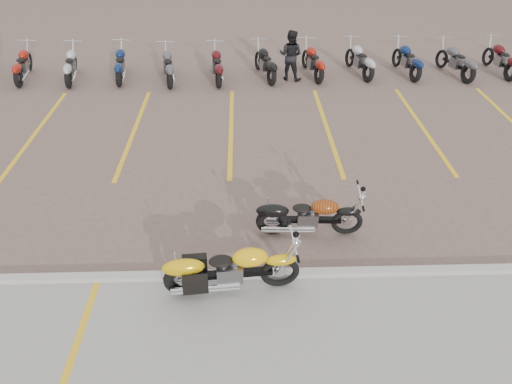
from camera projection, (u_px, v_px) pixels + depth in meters
ground at (229, 213)px, 10.64m from camera, size 100.00×100.00×0.00m
curb at (227, 275)px, 8.94m from camera, size 60.00×0.18×0.12m
parking_stripes at (231, 129)px, 13.97m from camera, size 38.00×5.50×0.01m
yellow_cruiser at (229, 269)px, 8.45m from camera, size 2.33×0.40×0.96m
flame_cruiser at (307, 216)px, 9.80m from camera, size 2.11×0.33×0.87m
person_b at (291, 55)px, 16.74m from camera, size 1.00×0.91×1.68m
bg_bike_row at (288, 61)px, 17.10m from camera, size 22.44×2.08×1.10m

